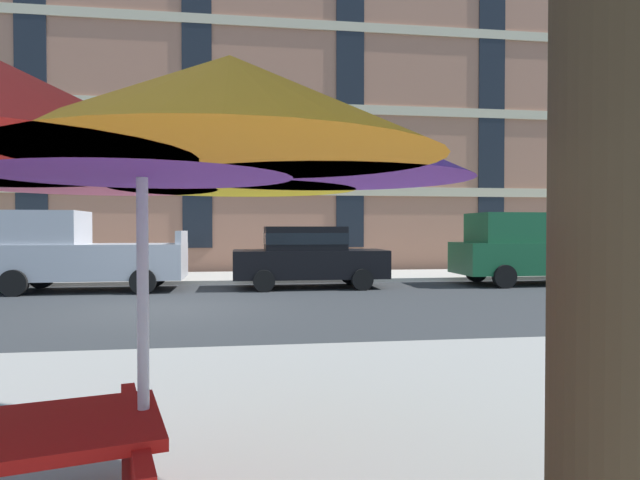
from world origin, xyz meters
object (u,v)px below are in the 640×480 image
sedan_black (308,255)px  pickup_silver (80,254)px  patio_umbrella (142,138)px  pickup_green (531,251)px

sedan_black → pickup_silver: bearing=180.0°
pickup_silver → sedan_black: pickup_silver is taller
pickup_silver → patio_umbrella: 13.33m
patio_umbrella → pickup_silver: bearing=107.0°
pickup_green → pickup_silver: bearing=180.0°
pickup_green → sedan_black: bearing=-180.0°
sedan_black → pickup_green: pickup_green is taller
pickup_silver → pickup_green: 13.22m
pickup_silver → patio_umbrella: bearing=-73.0°
pickup_silver → sedan_black: bearing=-0.0°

